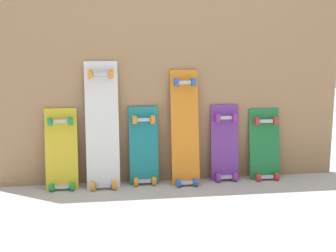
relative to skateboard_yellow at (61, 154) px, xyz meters
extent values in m
plane|color=#B2AAA0|center=(0.72, 0.02, -0.24)|extent=(12.00, 12.00, 0.00)
cube|color=#99724C|center=(0.72, 0.09, 0.53)|extent=(2.52, 0.04, 1.53)
cube|color=gold|center=(0.00, 0.01, 0.00)|extent=(0.22, 0.13, 0.61)
cube|color=#B7B7BF|center=(0.00, -0.06, -0.21)|extent=(0.10, 0.04, 0.03)
cube|color=#B7B7BF|center=(0.00, 0.03, 0.22)|extent=(0.10, 0.04, 0.03)
cylinder|color=#268C3F|center=(-0.07, -0.08, -0.21)|extent=(0.03, 0.05, 0.05)
cylinder|color=#268C3F|center=(0.07, -0.08, -0.21)|extent=(0.03, 0.05, 0.05)
cylinder|color=#268C3F|center=(-0.07, 0.01, 0.22)|extent=(0.03, 0.05, 0.05)
cylinder|color=#268C3F|center=(0.07, 0.01, 0.22)|extent=(0.03, 0.05, 0.05)
cube|color=silver|center=(0.28, 0.00, 0.16)|extent=(0.22, 0.15, 0.92)
cube|color=#B7B7BF|center=(0.28, -0.08, -0.21)|extent=(0.10, 0.04, 0.03)
cube|color=#B7B7BF|center=(0.28, 0.03, 0.53)|extent=(0.10, 0.04, 0.03)
cylinder|color=orange|center=(0.21, -0.10, -0.21)|extent=(0.03, 0.06, 0.06)
cylinder|color=orange|center=(0.35, -0.10, -0.21)|extent=(0.03, 0.06, 0.06)
cylinder|color=orange|center=(0.21, 0.01, 0.53)|extent=(0.03, 0.06, 0.06)
cylinder|color=orange|center=(0.35, 0.01, 0.53)|extent=(0.03, 0.06, 0.06)
cube|color=#197A7F|center=(0.56, 0.03, 0.00)|extent=(0.20, 0.09, 0.60)
cube|color=#B7B7BF|center=(0.56, -0.02, -0.21)|extent=(0.09, 0.04, 0.03)
cube|color=#B7B7BF|center=(0.56, 0.03, 0.22)|extent=(0.09, 0.04, 0.03)
cylinder|color=orange|center=(0.50, -0.04, -0.21)|extent=(0.03, 0.06, 0.06)
cylinder|color=orange|center=(0.62, -0.04, -0.21)|extent=(0.03, 0.06, 0.06)
cylinder|color=orange|center=(0.50, 0.01, 0.22)|extent=(0.03, 0.06, 0.06)
cylinder|color=orange|center=(0.62, 0.01, 0.22)|extent=(0.03, 0.06, 0.06)
cube|color=orange|center=(0.85, -0.01, 0.12)|extent=(0.19, 0.16, 0.86)
cube|color=#B7B7BF|center=(0.85, -0.09, -0.21)|extent=(0.09, 0.04, 0.03)
cube|color=#B7B7BF|center=(0.85, 0.03, 0.47)|extent=(0.09, 0.04, 0.03)
cylinder|color=#3359B2|center=(0.79, -0.11, -0.21)|extent=(0.03, 0.05, 0.05)
cylinder|color=#3359B2|center=(0.91, -0.11, -0.21)|extent=(0.03, 0.05, 0.05)
cylinder|color=#3359B2|center=(0.79, 0.01, 0.47)|extent=(0.03, 0.05, 0.05)
cylinder|color=#3359B2|center=(0.91, 0.01, 0.47)|extent=(0.03, 0.05, 0.05)
cube|color=#6B338C|center=(1.14, 0.03, 0.00)|extent=(0.20, 0.09, 0.60)
cube|color=#B7B7BF|center=(1.14, -0.02, -0.21)|extent=(0.09, 0.04, 0.03)
cube|color=#B7B7BF|center=(1.14, 0.03, 0.22)|extent=(0.09, 0.04, 0.03)
cylinder|color=purple|center=(1.08, -0.04, -0.20)|extent=(0.03, 0.06, 0.06)
cylinder|color=purple|center=(1.21, -0.04, -0.20)|extent=(0.03, 0.06, 0.06)
cylinder|color=purple|center=(1.08, 0.01, 0.22)|extent=(0.03, 0.06, 0.06)
cylinder|color=purple|center=(1.21, 0.01, 0.22)|extent=(0.03, 0.06, 0.06)
cube|color=#1E7238|center=(1.44, 0.02, -0.02)|extent=(0.22, 0.11, 0.58)
cube|color=#B7B7BF|center=(1.44, -0.04, -0.21)|extent=(0.10, 0.04, 0.03)
cube|color=#B7B7BF|center=(1.44, 0.03, 0.19)|extent=(0.10, 0.04, 0.03)
cylinder|color=red|center=(1.37, -0.06, -0.21)|extent=(0.03, 0.05, 0.05)
cylinder|color=red|center=(1.51, -0.06, -0.21)|extent=(0.03, 0.05, 0.05)
cylinder|color=red|center=(1.37, 0.01, 0.19)|extent=(0.03, 0.05, 0.05)
cylinder|color=red|center=(1.51, 0.01, 0.19)|extent=(0.03, 0.05, 0.05)
camera|label=1|loc=(0.28, -3.07, 0.75)|focal=48.92mm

